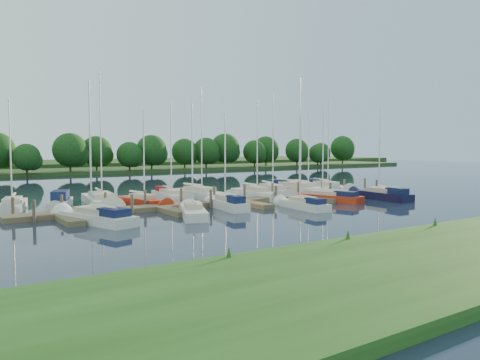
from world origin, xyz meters
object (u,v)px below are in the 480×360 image
sailboat_n_5 (200,195)px  sailboat_s_2 (227,205)px  dock (241,202)px  sailboat_n_0 (13,207)px  motorboat (60,203)px

sailboat_n_5 → sailboat_s_2: 8.96m
sailboat_s_2 → sailboat_n_5: bearing=83.4°
dock → sailboat_s_2: bearing=-143.1°
sailboat_n_0 → sailboat_s_2: sailboat_n_0 is taller
dock → sailboat_n_0: 19.63m
sailboat_n_0 → sailboat_s_2: size_ratio=1.13×
motorboat → sailboat_s_2: 14.82m
sailboat_n_5 → sailboat_s_2: size_ratio=1.37×
motorboat → dock: bearing=174.6°
sailboat_n_0 → sailboat_n_5: size_ratio=0.82×
dock → sailboat_n_5: size_ratio=3.39×
sailboat_n_0 → dock: bearing=172.6°
sailboat_n_5 → dock: bearing=88.4°
sailboat_n_5 → motorboat: bearing=-10.0°
sailboat_s_2 → sailboat_n_0: bearing=157.0°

